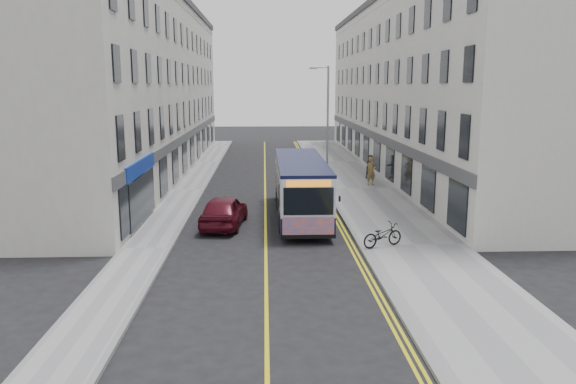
{
  "coord_description": "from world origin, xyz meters",
  "views": [
    {
      "loc": [
        -0.02,
        -23.85,
        6.74
      ],
      "look_at": [
        1.11,
        3.09,
        1.6
      ],
      "focal_mm": 35.0,
      "sensor_mm": 36.0,
      "label": 1
    }
  ],
  "objects": [
    {
      "name": "pedestrian_near",
      "position": [
        7.14,
        13.13,
        1.08
      ],
      "size": [
        0.82,
        0.7,
        1.92
      ],
      "primitive_type": "imported",
      "rotation": [
        0.0,
        0.0,
        0.4
      ],
      "color": "olive",
      "rests_on": "pavement_east"
    },
    {
      "name": "pavement_west",
      "position": [
        -5.0,
        12.0,
        0.06
      ],
      "size": [
        2.0,
        64.0,
        0.12
      ],
      "primitive_type": "cube",
      "color": "gray",
      "rests_on": "ground"
    },
    {
      "name": "pavement_east",
      "position": [
        6.25,
        12.0,
        0.06
      ],
      "size": [
        4.5,
        64.0,
        0.12
      ],
      "primitive_type": "cube",
      "color": "gray",
      "rests_on": "ground"
    },
    {
      "name": "terrace_east",
      "position": [
        11.5,
        21.0,
        6.5
      ],
      "size": [
        6.0,
        46.0,
        13.0
      ],
      "primitive_type": "cube",
      "color": "silver",
      "rests_on": "ground"
    },
    {
      "name": "car_white",
      "position": [
        3.2,
        19.29,
        0.64
      ],
      "size": [
        1.42,
        3.91,
        1.28
      ],
      "primitive_type": "imported",
      "rotation": [
        0.0,
        0.0,
        -0.02
      ],
      "color": "silver",
      "rests_on": "ground"
    },
    {
      "name": "terrace_west",
      "position": [
        -9.0,
        21.0,
        6.5
      ],
      "size": [
        6.0,
        46.0,
        13.0
      ],
      "primitive_type": "cube",
      "color": "beige",
      "rests_on": "ground"
    },
    {
      "name": "pedestrian_far",
      "position": [
        7.64,
        15.93,
        0.97
      ],
      "size": [
        1.04,
        1.0,
        1.7
      ],
      "primitive_type": "imported",
      "rotation": [
        0.0,
        0.0,
        0.62
      ],
      "color": "black",
      "rests_on": "pavement_east"
    },
    {
      "name": "ground",
      "position": [
        0.0,
        0.0,
        0.0
      ],
      "size": [
        140.0,
        140.0,
        0.0
      ],
      "primitive_type": "plane",
      "color": "black",
      "rests_on": "ground"
    },
    {
      "name": "city_bus",
      "position": [
        1.82,
        4.43,
        1.65
      ],
      "size": [
        2.44,
        10.42,
        3.02
      ],
      "color": "black",
      "rests_on": "ground"
    },
    {
      "name": "road_centre_line",
      "position": [
        0.0,
        12.0,
        0.0
      ],
      "size": [
        0.12,
        64.0,
        0.01
      ],
      "primitive_type": "cube",
      "color": "gold",
      "rests_on": "ground"
    },
    {
      "name": "streetlamp",
      "position": [
        4.17,
        14.0,
        4.38
      ],
      "size": [
        1.32,
        0.18,
        8.0
      ],
      "color": "#92959A",
      "rests_on": "ground"
    },
    {
      "name": "kerb_west",
      "position": [
        -4.0,
        12.0,
        0.07
      ],
      "size": [
        0.18,
        64.0,
        0.13
      ],
      "primitive_type": "cube",
      "color": "slate",
      "rests_on": "ground"
    },
    {
      "name": "kerb_east",
      "position": [
        4.0,
        12.0,
        0.07
      ],
      "size": [
        0.18,
        64.0,
        0.13
      ],
      "primitive_type": "cube",
      "color": "slate",
      "rests_on": "ground"
    },
    {
      "name": "car_maroon",
      "position": [
        -2.0,
        2.68,
        0.77
      ],
      "size": [
        2.35,
        4.73,
        1.55
      ],
      "primitive_type": "imported",
      "rotation": [
        0.0,
        0.0,
        3.02
      ],
      "color": "#4E0D19",
      "rests_on": "ground"
    },
    {
      "name": "road_dbl_yellow_outer",
      "position": [
        3.75,
        12.0,
        0.0
      ],
      "size": [
        0.1,
        64.0,
        0.01
      ],
      "primitive_type": "cube",
      "color": "gold",
      "rests_on": "ground"
    },
    {
      "name": "bicycle",
      "position": [
        4.86,
        -1.48,
        0.62
      ],
      "size": [
        2.0,
        1.4,
        1.0
      ],
      "primitive_type": "imported",
      "rotation": [
        0.0,
        0.0,
        2.01
      ],
      "color": "black",
      "rests_on": "pavement_east"
    },
    {
      "name": "road_dbl_yellow_inner",
      "position": [
        3.55,
        12.0,
        0.0
      ],
      "size": [
        0.1,
        64.0,
        0.01
      ],
      "primitive_type": "cube",
      "color": "gold",
      "rests_on": "ground"
    }
  ]
}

